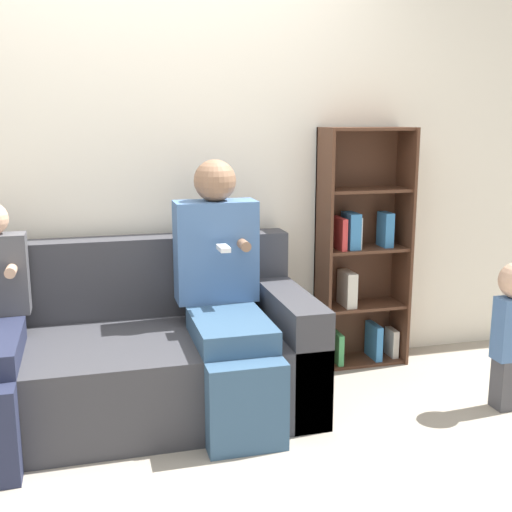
% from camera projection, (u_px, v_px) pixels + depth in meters
% --- Properties ---
extents(ground_plane, '(14.00, 14.00, 0.00)m').
position_uv_depth(ground_plane, '(183.00, 458.00, 2.82)').
color(ground_plane, '#9E9384').
extents(back_wall, '(10.00, 0.06, 2.55)m').
position_uv_depth(back_wall, '(150.00, 154.00, 3.53)').
color(back_wall, silver).
rests_on(back_wall, ground_plane).
extents(couch, '(1.93, 0.90, 0.84)m').
position_uv_depth(couch, '(118.00, 359.00, 3.22)').
color(couch, '#38383D').
rests_on(couch, ground_plane).
extents(adult_seated, '(0.42, 0.83, 1.26)m').
position_uv_depth(adult_seated, '(224.00, 287.00, 3.19)').
color(adult_seated, '#335170').
rests_on(adult_seated, ground_plane).
extents(bookshelf, '(0.53, 0.25, 1.42)m').
position_uv_depth(bookshelf, '(360.00, 255.00, 3.83)').
color(bookshelf, '#4C2D1E').
rests_on(bookshelf, ground_plane).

